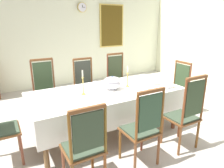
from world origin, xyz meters
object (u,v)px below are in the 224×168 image
(candlestick_west, at_px, (83,85))
(chair_south_b, at_px, (143,127))
(chair_head_east, at_px, (177,88))
(soup_tureen, at_px, (112,83))
(chair_north_a, at_px, (46,91))
(mounted_clock, at_px, (82,7))
(chair_south_c, at_px, (185,113))
(spoon_primary, at_px, (90,84))
(chair_north_c, at_px, (118,80))
(dining_table, at_px, (107,95))
(framed_painting, at_px, (112,26))
(chair_south_a, at_px, (85,145))
(bowl_near_left, at_px, (96,83))
(chair_north_b, at_px, (86,86))
(bowl_near_right, at_px, (167,87))
(candlestick_east, at_px, (127,79))
(spoon_secondary, at_px, (170,86))

(candlestick_west, bearing_deg, chair_south_b, -66.14)
(chair_head_east, distance_m, soup_tureen, 1.56)
(chair_north_a, distance_m, mounted_clock, 3.24)
(chair_south_c, height_order, spoon_primary, chair_south_c)
(chair_north_a, relative_size, chair_head_east, 1.11)
(chair_north_c, height_order, chair_head_east, chair_north_c)
(dining_table, bearing_deg, framed_painting, 59.30)
(dining_table, bearing_deg, chair_south_a, -129.46)
(dining_table, xyz_separation_m, candlestick_west, (-0.41, -0.00, 0.24))
(soup_tureen, height_order, bowl_near_left, soup_tureen)
(dining_table, relative_size, chair_north_b, 2.12)
(chair_south_a, bearing_deg, dining_table, 50.54)
(dining_table, relative_size, chair_north_a, 2.02)
(chair_south_b, bearing_deg, candlestick_west, 113.86)
(chair_head_east, distance_m, framed_painting, 3.41)
(bowl_near_left, distance_m, framed_painting, 3.51)
(chair_south_c, xyz_separation_m, candlestick_west, (-1.20, 0.96, 0.35))
(chair_south_a, relative_size, soup_tureen, 3.60)
(chair_north_c, bearing_deg, chair_north_b, 0.18)
(bowl_near_right, xyz_separation_m, framed_painting, (0.93, 3.58, 0.93))
(mounted_clock, bearing_deg, bowl_near_right, -88.82)
(chair_south_a, height_order, candlestick_east, candlestick_east)
(bowl_near_right, bearing_deg, candlestick_east, 145.43)
(soup_tureen, distance_m, candlestick_west, 0.52)
(spoon_secondary, bearing_deg, mounted_clock, 84.95)
(chair_north_b, height_order, bowl_near_left, chair_north_b)
(candlestick_west, distance_m, bowl_near_left, 0.58)
(soup_tureen, xyz_separation_m, candlestick_east, (0.30, 0.00, 0.03))
(chair_north_b, relative_size, bowl_near_left, 7.57)
(candlestick_east, bearing_deg, candlestick_west, 180.00)
(framed_painting, bearing_deg, spoon_secondary, -103.12)
(chair_south_a, distance_m, bowl_near_right, 1.86)
(chair_head_east, height_order, candlestick_west, candlestick_west)
(chair_north_a, xyz_separation_m, chair_south_b, (0.80, -1.93, -0.03))
(chair_north_c, relative_size, candlestick_west, 3.08)
(chair_north_b, relative_size, candlestick_east, 3.24)
(chair_south_a, distance_m, chair_south_b, 0.80)
(candlestick_west, xyz_separation_m, framed_painting, (2.31, 3.20, 0.79))
(dining_table, bearing_deg, candlestick_west, -180.00)
(candlestick_west, xyz_separation_m, candlestick_east, (0.82, 0.00, -0.02))
(chair_south_b, distance_m, chair_south_c, 0.78)
(spoon_secondary, relative_size, framed_painting, 0.13)
(bowl_near_right, bearing_deg, chair_south_b, -148.70)
(chair_north_c, xyz_separation_m, bowl_near_right, (0.17, -1.35, 0.20))
(chair_north_b, height_order, chair_head_east, chair_north_b)
(framed_painting, bearing_deg, chair_north_b, -130.10)
(chair_north_c, bearing_deg, dining_table, 50.57)
(chair_north_c, xyz_separation_m, chair_head_east, (0.84, -0.97, -0.03))
(candlestick_west, bearing_deg, chair_south_c, -38.72)
(candlestick_east, bearing_deg, framed_painting, 65.01)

